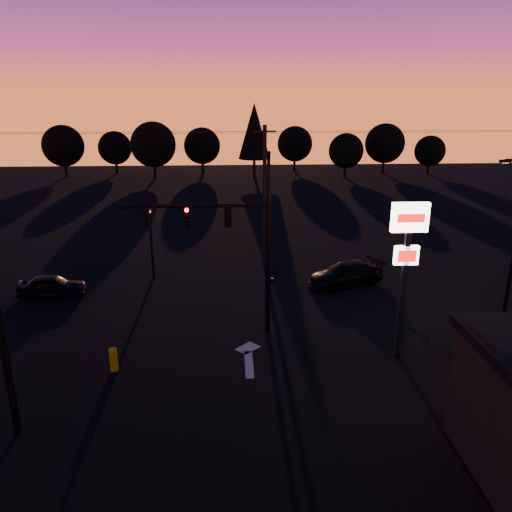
{
  "coord_description": "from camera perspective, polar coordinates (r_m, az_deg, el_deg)",
  "views": [
    {
      "loc": [
        -0.14,
        -17.56,
        11.06
      ],
      "look_at": [
        1.0,
        5.0,
        3.5
      ],
      "focal_mm": 35.0,
      "sensor_mm": 36.0,
      "label": 1
    }
  ],
  "objects": [
    {
      "name": "bollard",
      "position": [
        21.78,
        -15.95,
        -11.3
      ],
      "size": [
        0.33,
        0.33,
        0.99
      ],
      "primitive_type": "cylinder",
      "color": "#C3B906",
      "rests_on": "ground"
    },
    {
      "name": "tree_8",
      "position": [
        73.25,
        19.25,
        11.27
      ],
      "size": [
        4.12,
        4.12,
        5.19
      ],
      "color": "black",
      "rests_on": "ground"
    },
    {
      "name": "tree_5",
      "position": [
        72.52,
        4.47,
        12.66
      ],
      "size": [
        4.95,
        4.95,
        6.22
      ],
      "color": "black",
      "rests_on": "ground"
    },
    {
      "name": "tree_1",
      "position": [
        72.73,
        -15.82,
        11.8
      ],
      "size": [
        4.54,
        4.54,
        5.71
      ],
      "color": "black",
      "rests_on": "ground"
    },
    {
      "name": "secondary_signal",
      "position": [
        30.57,
        -11.94,
        2.54
      ],
      "size": [
        0.3,
        0.31,
        4.35
      ],
      "color": "black",
      "rests_on": "ground"
    },
    {
      "name": "tree_7",
      "position": [
        72.09,
        14.51,
        12.36
      ],
      "size": [
        5.36,
        5.36,
        6.74
      ],
      "color": "black",
      "rests_on": "ground"
    },
    {
      "name": "tree_4",
      "position": [
        66.84,
        -0.2,
        14.09
      ],
      "size": [
        4.18,
        4.18,
        9.5
      ],
      "color": "black",
      "rests_on": "ground"
    },
    {
      "name": "utility_pole_1",
      "position": [
        32.29,
        0.97,
        6.94
      ],
      "size": [
        1.4,
        0.26,
        9.0
      ],
      "color": "black",
      "rests_on": "ground"
    },
    {
      "name": "ground",
      "position": [
        20.76,
        -2.12,
        -13.71
      ],
      "size": [
        120.0,
        120.0,
        0.0
      ],
      "primitive_type": "plane",
      "color": "black",
      "rests_on": "ground"
    },
    {
      "name": "lane_arrow",
      "position": [
        22.19,
        -0.87,
        -11.38
      ],
      "size": [
        1.2,
        3.1,
        0.01
      ],
      "color": "beige",
      "rests_on": "ground"
    },
    {
      "name": "traffic_signal_mast",
      "position": [
        22.41,
        -2.68,
        2.62
      ],
      "size": [
        6.79,
        0.52,
        8.58
      ],
      "color": "black",
      "rests_on": "ground"
    },
    {
      "name": "tree_0",
      "position": [
        71.36,
        -21.18,
        11.66
      ],
      "size": [
        5.36,
        5.36,
        6.74
      ],
      "color": "black",
      "rests_on": "ground"
    },
    {
      "name": "car_left",
      "position": [
        30.2,
        -22.29,
        -3.18
      ],
      "size": [
        3.74,
        1.75,
        1.24
      ],
      "primitive_type": "imported",
      "rotation": [
        0.0,
        0.0,
        1.65
      ],
      "color": "black",
      "rests_on": "ground"
    },
    {
      "name": "car_right",
      "position": [
        30.01,
        10.23,
        -2.05
      ],
      "size": [
        5.04,
        3.49,
        1.36
      ],
      "primitive_type": "imported",
      "rotation": [
        0.0,
        0.0,
        -1.19
      ],
      "color": "black",
      "rests_on": "ground"
    },
    {
      "name": "power_wires",
      "position": [
        31.74,
        1.01,
        13.99
      ],
      "size": [
        36.0,
        1.22,
        0.07
      ],
      "color": "black",
      "rests_on": "ground"
    },
    {
      "name": "pylon_sign",
      "position": [
        21.26,
        16.87,
        0.88
      ],
      "size": [
        1.5,
        0.28,
        6.8
      ],
      "color": "black",
      "rests_on": "ground"
    },
    {
      "name": "tree_3",
      "position": [
        70.05,
        -6.19,
        12.4
      ],
      "size": [
        4.95,
        4.95,
        6.22
      ],
      "color": "black",
      "rests_on": "ground"
    },
    {
      "name": "tree_6",
      "position": [
        67.72,
        10.26,
        11.75
      ],
      "size": [
        4.54,
        4.54,
        5.71
      ],
      "color": "black",
      "rests_on": "ground"
    },
    {
      "name": "tree_2",
      "position": [
        66.64,
        -11.67,
        12.37
      ],
      "size": [
        5.77,
        5.78,
        7.26
      ],
      "color": "black",
      "rests_on": "ground"
    }
  ]
}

